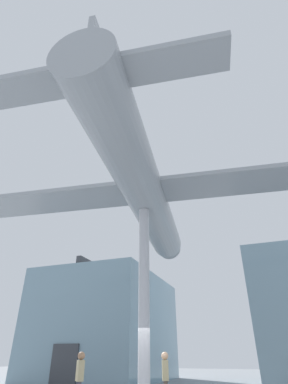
{
  "coord_description": "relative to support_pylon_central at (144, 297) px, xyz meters",
  "views": [
    {
      "loc": [
        3.98,
        -10.88,
        1.64
      ],
      "look_at": [
        0.0,
        0.0,
        8.0
      ],
      "focal_mm": 28.0,
      "sensor_mm": 36.0,
      "label": 1
    }
  ],
  "objects": [
    {
      "name": "suspended_airplane",
      "position": [
        -0.02,
        0.11,
        4.45
      ],
      "size": [
        21.92,
        15.54,
        2.82
      ],
      "rotation": [
        0.0,
        0.0,
        0.14
      ],
      "color": "#93999E",
      "rests_on": "support_pylon_central"
    },
    {
      "name": "visitor_second",
      "position": [
        0.31,
        1.42,
        -2.52
      ],
      "size": [
        0.34,
        0.45,
        1.77
      ],
      "rotation": [
        0.0,
        0.0,
        1.91
      ],
      "color": "#4C4238",
      "rests_on": "ground_plane"
    },
    {
      "name": "support_pylon_central",
      "position": [
        0.0,
        0.0,
        0.0
      ],
      "size": [
        0.42,
        0.42,
        7.11
      ],
      "color": "#B7B7BC",
      "rests_on": "ground_plane"
    },
    {
      "name": "glass_pavilion_left",
      "position": [
        -7.65,
        12.56,
        0.14
      ],
      "size": [
        8.39,
        11.27,
        7.96
      ],
      "color": "#7593A3",
      "rests_on": "ground_plane"
    },
    {
      "name": "visitor_person",
      "position": [
        -2.45,
        0.03,
        -2.52
      ],
      "size": [
        0.43,
        0.44,
        1.78
      ],
      "rotation": [
        0.0,
        0.0,
        5.45
      ],
      "color": "#383842",
      "rests_on": "ground_plane"
    }
  ]
}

